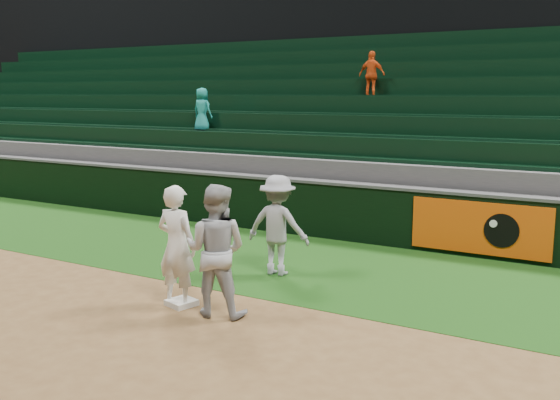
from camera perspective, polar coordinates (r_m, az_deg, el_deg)
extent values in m
plane|color=brown|center=(9.35, -8.22, -9.86)|extent=(70.00, 70.00, 0.00)
cube|color=#12380E|center=(11.73, 0.92, -5.67)|extent=(36.00, 4.20, 0.01)
cube|color=black|center=(25.11, 17.91, 15.86)|extent=(40.00, 12.00, 12.00)
cube|color=silver|center=(9.52, -8.99, -9.25)|extent=(0.46, 0.46, 0.08)
imported|color=white|center=(9.31, -9.41, -4.15)|extent=(0.67, 0.44, 1.81)
imported|color=#A7AAB1|center=(8.84, -5.88, -4.59)|extent=(1.06, 0.92, 1.88)
imported|color=#8F929B|center=(10.73, -0.21, -2.33)|extent=(1.19, 0.76, 1.74)
cube|color=black|center=(13.51, 5.48, -1.06)|extent=(36.00, 0.35, 1.20)
cube|color=#D84C0A|center=(12.41, 17.80, -2.46)|extent=(2.60, 0.05, 1.00)
cylinder|color=black|center=(12.31, 19.59, -2.66)|extent=(0.64, 0.02, 0.64)
cylinder|color=white|center=(12.29, 18.92, -2.06)|extent=(0.14, 0.02, 0.14)
cube|color=#424244|center=(13.41, 5.52, 1.54)|extent=(36.00, 0.40, 0.06)
cube|color=#3E3E41|center=(14.13, 6.72, 0.31)|extent=(36.00, 0.85, 1.65)
cube|color=black|center=(14.23, 7.22, 4.73)|extent=(36.00, 0.14, 0.50)
cube|color=black|center=(14.09, 6.93, 3.83)|extent=(36.00, 0.45, 0.08)
cube|color=#3E3E41|center=(14.87, 8.04, 1.63)|extent=(36.00, 0.85, 2.10)
cube|color=black|center=(14.98, 8.53, 6.68)|extent=(36.00, 0.14, 0.50)
cube|color=black|center=(14.83, 8.27, 5.84)|extent=(36.00, 0.45, 0.08)
cube|color=#3E3E41|center=(15.62, 9.24, 2.82)|extent=(36.00, 0.85, 2.55)
cube|color=black|center=(15.76, 9.73, 8.43)|extent=(36.00, 0.14, 0.50)
cube|color=black|center=(15.60, 9.48, 7.65)|extent=(36.00, 0.45, 0.08)
cube|color=#3E3E41|center=(16.39, 10.33, 3.90)|extent=(36.00, 0.85, 3.00)
cube|color=black|center=(16.55, 10.82, 10.01)|extent=(36.00, 0.14, 0.50)
cube|color=black|center=(16.39, 10.59, 9.29)|extent=(36.00, 0.45, 0.08)
cube|color=#3E3E41|center=(17.17, 11.32, 4.88)|extent=(36.00, 0.85, 3.45)
cube|color=black|center=(17.37, 11.81, 11.44)|extent=(36.00, 0.14, 0.50)
cube|color=black|center=(17.20, 11.61, 10.77)|extent=(36.00, 0.45, 0.08)
cube|color=#3E3E41|center=(17.96, 12.22, 5.77)|extent=(36.00, 0.85, 3.90)
cube|color=black|center=(18.19, 12.73, 12.74)|extent=(36.00, 0.14, 0.50)
cube|color=black|center=(18.02, 12.54, 12.11)|extent=(36.00, 0.45, 0.08)
cube|color=#3E3E41|center=(18.76, 13.06, 6.59)|extent=(36.00, 0.85, 4.35)
cube|color=black|center=(19.03, 13.58, 13.92)|extent=(36.00, 0.14, 0.50)
cube|color=black|center=(18.86, 13.40, 13.33)|extent=(36.00, 0.45, 0.08)
imported|color=#17827D|center=(17.08, -7.12, 8.19)|extent=(0.59, 0.40, 1.17)
imported|color=#D84914|center=(16.50, 8.39, 11.28)|extent=(0.71, 0.32, 1.19)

